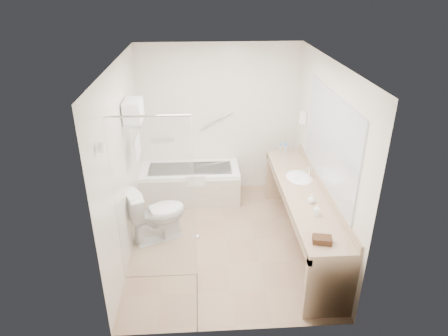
{
  "coord_description": "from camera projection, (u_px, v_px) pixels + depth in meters",
  "views": [
    {
      "loc": [
        -0.3,
        -4.66,
        3.4
      ],
      "look_at": [
        0.0,
        0.3,
        1.0
      ],
      "focal_mm": 32.0,
      "sensor_mm": 36.0,
      "label": 1
    }
  ],
  "objects": [
    {
      "name": "vanity_counter",
      "position": [
        302.0,
        205.0,
        5.33
      ],
      "size": [
        0.55,
        2.7,
        0.95
      ],
      "color": "tan",
      "rests_on": "floor"
    },
    {
      "name": "water_bottle_right",
      "position": [
        280.0,
        150.0,
        6.25
      ],
      "size": [
        0.06,
        0.06,
        0.2
      ],
      "rotation": [
        0.0,
        0.0,
        -0.1
      ],
      "color": "silver",
      "rests_on": "vanity_counter"
    },
    {
      "name": "wall_right",
      "position": [
        325.0,
        158.0,
        5.21
      ],
      "size": [
        0.1,
        3.2,
        2.5
      ],
      "primitive_type": "cube",
      "color": "beige",
      "rests_on": "ground"
    },
    {
      "name": "ceiling",
      "position": [
        226.0,
        62.0,
        4.6
      ],
      "size": [
        2.6,
        3.2,
        0.1
      ],
      "primitive_type": "cube",
      "color": "white",
      "rests_on": "wall_back"
    },
    {
      "name": "bathtub",
      "position": [
        191.0,
        183.0,
        6.65
      ],
      "size": [
        1.6,
        0.73,
        0.59
      ],
      "color": "white",
      "rests_on": "floor"
    },
    {
      "name": "amenity_basket",
      "position": [
        322.0,
        240.0,
        4.22
      ],
      "size": [
        0.22,
        0.17,
        0.07
      ],
      "primitive_type": "cube",
      "rotation": [
        0.0,
        0.0,
        -0.21
      ],
      "color": "#48281A",
      "rests_on": "vanity_counter"
    },
    {
      "name": "floor",
      "position": [
        225.0,
        240.0,
        5.68
      ],
      "size": [
        3.2,
        3.2,
        0.0
      ],
      "primitive_type": "plane",
      "color": "#9F7F62",
      "rests_on": "ground"
    },
    {
      "name": "drinking_glass_near",
      "position": [
        296.0,
        179.0,
        5.47
      ],
      "size": [
        0.07,
        0.07,
        0.08
      ],
      "primitive_type": "cylinder",
      "rotation": [
        0.0,
        0.0,
        -0.14
      ],
      "color": "silver",
      "rests_on": "vanity_counter"
    },
    {
      "name": "mirror",
      "position": [
        330.0,
        141.0,
        4.95
      ],
      "size": [
        0.02,
        2.0,
        1.2
      ],
      "primitive_type": "cube",
      "color": "#B3B8C0",
      "rests_on": "wall_right"
    },
    {
      "name": "toilet",
      "position": [
        157.0,
        214.0,
        5.57
      ],
      "size": [
        0.93,
        0.76,
        0.8
      ],
      "primitive_type": "imported",
      "rotation": [
        0.0,
        0.0,
        2.0
      ],
      "color": "white",
      "rests_on": "floor"
    },
    {
      "name": "hairdryer_unit",
      "position": [
        303.0,
        118.0,
        6.06
      ],
      "size": [
        0.08,
        0.1,
        0.18
      ],
      "primitive_type": "cube",
      "color": "white",
      "rests_on": "wall_right"
    },
    {
      "name": "wall_left",
      "position": [
        123.0,
        163.0,
        5.07
      ],
      "size": [
        0.1,
        3.2,
        2.5
      ],
      "primitive_type": "cube",
      "color": "beige",
      "rests_on": "ground"
    },
    {
      "name": "grab_bar_long",
      "position": [
        216.0,
        121.0,
        6.54
      ],
      "size": [
        0.53,
        0.03,
        0.33
      ],
      "primitive_type": "cylinder",
      "rotation": [
        0.0,
        1.05,
        0.0
      ],
      "color": "silver",
      "rests_on": "wall_back"
    },
    {
      "name": "grab_bar_short",
      "position": [
        162.0,
        139.0,
        6.62
      ],
      "size": [
        0.4,
        0.03,
        0.03
      ],
      "primitive_type": "cylinder",
      "rotation": [
        0.0,
        1.57,
        0.0
      ],
      "color": "silver",
      "rests_on": "wall_back"
    },
    {
      "name": "soap_bottle_b",
      "position": [
        312.0,
        199.0,
        4.95
      ],
      "size": [
        0.11,
        0.13,
        0.09
      ],
      "primitive_type": "imported",
      "rotation": [
        0.0,
        0.0,
        0.17
      ],
      "color": "white",
      "rests_on": "vanity_counter"
    },
    {
      "name": "drinking_glass_far",
      "position": [
        283.0,
        161.0,
        5.97
      ],
      "size": [
        0.08,
        0.08,
        0.08
      ],
      "primitive_type": "cylinder",
      "rotation": [
        0.0,
        0.0,
        0.21
      ],
      "color": "silver",
      "rests_on": "vanity_counter"
    },
    {
      "name": "water_bottle_left",
      "position": [
        285.0,
        151.0,
        6.16
      ],
      "size": [
        0.07,
        0.07,
        0.22
      ],
      "rotation": [
        0.0,
        0.0,
        0.23
      ],
      "color": "silver",
      "rests_on": "vanity_counter"
    },
    {
      "name": "wall_front",
      "position": [
        237.0,
        233.0,
        3.7
      ],
      "size": [
        2.6,
        0.1,
        2.5
      ],
      "primitive_type": "cube",
      "color": "beige",
      "rests_on": "ground"
    },
    {
      "name": "water_bottle_mid",
      "position": [
        285.0,
        148.0,
        6.32
      ],
      "size": [
        0.06,
        0.06,
        0.19
      ],
      "rotation": [
        0.0,
        0.0,
        -0.16
      ],
      "color": "silver",
      "rests_on": "vanity_counter"
    },
    {
      "name": "towel_shelf",
      "position": [
        134.0,
        116.0,
        5.17
      ],
      "size": [
        0.24,
        0.55,
        0.81
      ],
      "color": "silver",
      "rests_on": "wall_left"
    },
    {
      "name": "wall_back",
      "position": [
        219.0,
        120.0,
        6.58
      ],
      "size": [
        2.6,
        0.1,
        2.5
      ],
      "primitive_type": "cube",
      "color": "beige",
      "rests_on": "ground"
    },
    {
      "name": "soap_bottle_a",
      "position": [
        316.0,
        213.0,
        4.7
      ],
      "size": [
        0.09,
        0.14,
        0.06
      ],
      "primitive_type": "imported",
      "rotation": [
        0.0,
        0.0,
        -0.19
      ],
      "color": "white",
      "rests_on": "vanity_counter"
    },
    {
      "name": "shower_enclosure",
      "position": [
        173.0,
        213.0,
        4.35
      ],
      "size": [
        0.96,
        0.91,
        2.11
      ],
      "color": "silver",
      "rests_on": "floor"
    },
    {
      "name": "sink",
      "position": [
        299.0,
        179.0,
        5.61
      ],
      "size": [
        0.4,
        0.52,
        0.14
      ],
      "primitive_type": "ellipsoid",
      "color": "white",
      "rests_on": "vanity_counter"
    },
    {
      "name": "faucet",
      "position": [
        310.0,
        172.0,
        5.57
      ],
      "size": [
        0.03,
        0.03,
        0.14
      ],
      "primitive_type": "cylinder",
      "color": "silver",
      "rests_on": "vanity_counter"
    }
  ]
}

